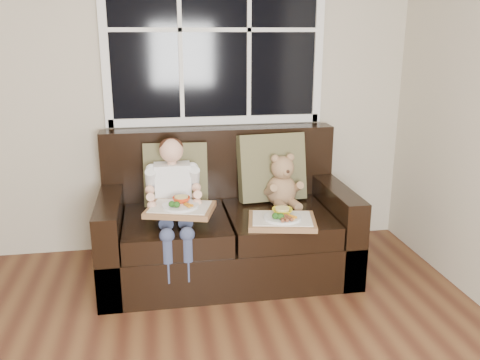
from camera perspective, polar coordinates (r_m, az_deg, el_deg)
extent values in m
cube|color=beige|center=(3.82, -14.59, 11.51)|extent=(4.50, 0.02, 2.70)
cube|color=black|center=(3.81, -2.87, 16.50)|extent=(1.50, 0.02, 1.25)
cube|color=white|center=(3.85, -2.71, 6.71)|extent=(1.58, 0.04, 0.06)
cube|color=white|center=(3.78, -15.13, 15.98)|extent=(0.06, 0.04, 1.37)
cube|color=white|center=(3.97, 8.89, 16.32)|extent=(0.06, 0.04, 1.37)
cube|color=white|center=(3.80, -2.85, 16.50)|extent=(1.50, 0.03, 0.03)
cube|color=black|center=(3.60, -1.50, -8.06)|extent=(1.70, 0.90, 0.30)
cube|color=black|center=(3.53, -14.16, -6.47)|extent=(0.15, 0.90, 0.60)
cube|color=black|center=(3.72, 10.42, -5.00)|extent=(0.15, 0.90, 0.60)
cube|color=black|center=(3.79, -2.37, 0.92)|extent=(1.70, 0.18, 0.66)
cube|color=black|center=(3.41, -7.18, -5.51)|extent=(0.68, 0.72, 0.15)
cube|color=black|center=(3.51, 4.35, -4.82)|extent=(0.68, 0.72, 0.15)
cube|color=brown|center=(3.60, -7.21, 0.64)|extent=(0.46, 0.23, 0.46)
cube|color=brown|center=(3.69, 3.56, 1.44)|extent=(0.50, 0.26, 0.50)
cube|color=white|center=(3.45, -7.55, -0.85)|extent=(0.24, 0.15, 0.33)
sphere|color=#E7AC8D|center=(3.38, -7.71, 3.31)|extent=(0.16, 0.16, 0.16)
ellipsoid|color=#391E12|center=(3.39, -7.73, 3.75)|extent=(0.16, 0.16, 0.11)
cylinder|color=#343D5C|center=(3.32, -8.37, -4.05)|extent=(0.09, 0.30, 0.09)
cylinder|color=#343D5C|center=(3.32, -6.29, -3.95)|extent=(0.09, 0.30, 0.09)
cylinder|color=#343D5C|center=(3.13, -8.09, -8.88)|extent=(0.08, 0.08, 0.28)
cylinder|color=#343D5C|center=(3.14, -5.87, -8.76)|extent=(0.08, 0.08, 0.28)
cylinder|color=#E7AC8D|center=(3.33, -9.96, -0.92)|extent=(0.06, 0.29, 0.23)
cylinder|color=#E7AC8D|center=(3.34, -5.04, -0.68)|extent=(0.06, 0.29, 0.23)
ellipsoid|color=tan|center=(3.62, 4.67, -1.20)|extent=(0.25, 0.22, 0.23)
sphere|color=tan|center=(3.56, 4.79, 1.38)|extent=(0.19, 0.19, 0.16)
sphere|color=tan|center=(3.53, 3.89, 2.43)|extent=(0.06, 0.06, 0.06)
sphere|color=tan|center=(3.56, 5.69, 2.49)|extent=(0.06, 0.06, 0.06)
sphere|color=tan|center=(3.51, 5.04, 0.87)|extent=(0.06, 0.06, 0.06)
sphere|color=black|center=(3.48, 5.15, 0.92)|extent=(0.03, 0.03, 0.03)
cylinder|color=tan|center=(3.52, 4.31, -2.94)|extent=(0.08, 0.13, 0.06)
cylinder|color=tan|center=(3.54, 5.96, -2.84)|extent=(0.08, 0.13, 0.06)
cube|color=#976444|center=(3.22, -6.71, -3.32)|extent=(0.48, 0.41, 0.03)
cube|color=silver|center=(3.21, -6.72, -2.98)|extent=(0.42, 0.35, 0.01)
cylinder|color=silver|center=(3.20, -6.72, -2.87)|extent=(0.23, 0.23, 0.01)
imported|color=#EE3E14|center=(3.23, -6.60, -2.20)|extent=(0.14, 0.14, 0.03)
cylinder|color=#EEDD81|center=(3.23, -6.61, -2.13)|extent=(0.09, 0.09, 0.02)
ellipsoid|color=#295C1D|center=(3.15, -7.66, -2.68)|extent=(0.04, 0.04, 0.04)
ellipsoid|color=#295C1D|center=(3.14, -7.12, -2.74)|extent=(0.04, 0.04, 0.04)
cylinder|color=orange|center=(3.15, -5.89, -2.83)|extent=(0.04, 0.06, 0.02)
cube|color=#976444|center=(3.28, 4.72, -4.65)|extent=(0.48, 0.40, 0.04)
cube|color=silver|center=(3.27, 4.73, -4.31)|extent=(0.42, 0.34, 0.01)
cylinder|color=silver|center=(3.26, 4.78, -4.19)|extent=(0.24, 0.24, 0.02)
imported|color=yellow|center=(3.29, 4.76, -3.52)|extent=(0.16, 0.16, 0.03)
cylinder|color=#EEDD81|center=(3.29, 4.77, -3.42)|extent=(0.09, 0.09, 0.02)
ellipsoid|color=#295C1D|center=(3.20, 4.00, -4.04)|extent=(0.04, 0.04, 0.04)
ellipsoid|color=#295C1D|center=(3.19, 4.60, -4.10)|extent=(0.04, 0.04, 0.04)
cylinder|color=orange|center=(3.22, 5.77, -4.16)|extent=(0.05, 0.07, 0.02)
cylinder|color=brown|center=(3.19, 5.08, -4.28)|extent=(0.03, 0.09, 0.02)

